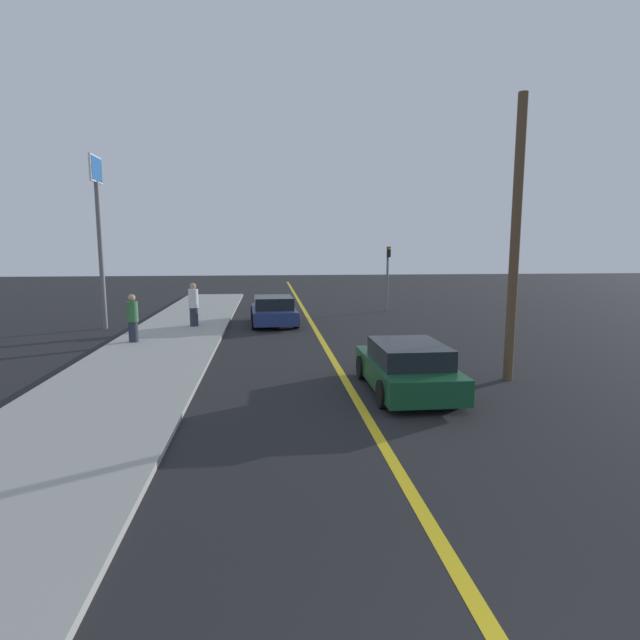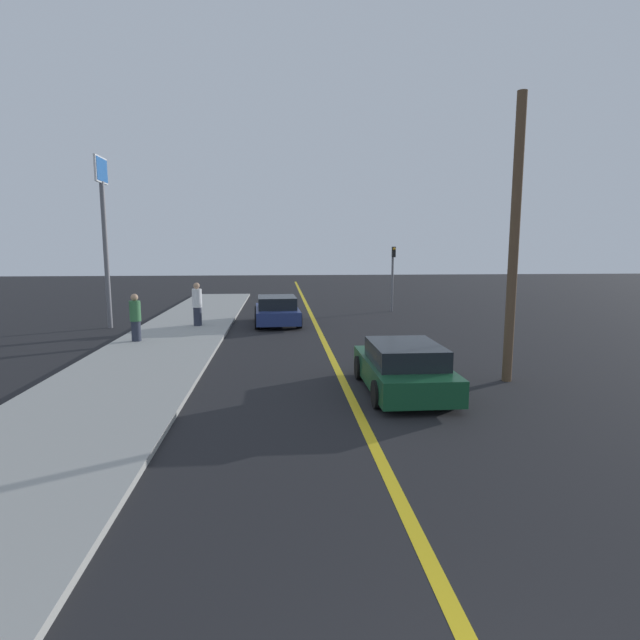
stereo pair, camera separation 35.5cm
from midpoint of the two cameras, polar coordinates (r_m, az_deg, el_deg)
road_center_line at (r=20.25m, az=0.44°, el=-1.38°), size 0.20×60.00×0.01m
sidewalk_left at (r=19.51m, az=-15.90°, el=-1.90°), size 3.77×33.90×0.12m
car_near_right_lane at (r=12.06m, az=10.34°, el=-5.42°), size 1.90×3.88×1.20m
car_ahead_center at (r=22.24m, az=-4.48°, el=1.07°), size 2.13×4.02×1.27m
pedestrian_near_curb at (r=18.66m, az=-19.83°, el=0.25°), size 0.38×0.38×1.68m
pedestrian_mid_group at (r=21.62m, az=-13.41°, el=1.76°), size 0.40×0.40×1.82m
traffic_light at (r=26.87m, az=8.69°, el=5.53°), size 0.18×0.40×3.44m
roadside_sign at (r=22.84m, az=-23.10°, el=11.25°), size 0.20×1.35×7.07m
utility_pole at (r=13.47m, az=22.02°, el=8.31°), size 0.24×0.24×7.11m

